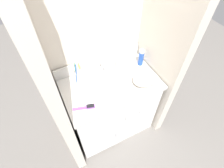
% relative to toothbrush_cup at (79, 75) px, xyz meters
% --- Properties ---
extents(ground_plane, '(6.00, 6.00, 0.00)m').
position_rel_toothbrush_cup_xyz_m(ground_plane, '(0.23, -0.18, -0.82)').
color(ground_plane, slate).
extents(wall_back, '(1.03, 0.08, 2.20)m').
position_rel_toothbrush_cup_xyz_m(wall_back, '(0.23, 0.14, 0.28)').
color(wall_back, beige).
rests_on(wall_back, ground_plane).
extents(wall_left, '(0.08, 0.60, 2.20)m').
position_rel_toothbrush_cup_xyz_m(wall_left, '(-0.25, -0.18, 0.28)').
color(wall_left, beige).
rests_on(wall_left, ground_plane).
extents(wall_right, '(0.08, 0.60, 2.20)m').
position_rel_toothbrush_cup_xyz_m(wall_right, '(0.70, -0.18, 0.28)').
color(wall_right, beige).
rests_on(wall_right, ground_plane).
extents(vanity, '(0.85, 0.54, 0.77)m').
position_rel_toothbrush_cup_xyz_m(vanity, '(0.22, -0.18, -0.42)').
color(vanity, white).
rests_on(vanity, ground_plane).
extents(backsplash, '(0.85, 0.02, 0.11)m').
position_rel_toothbrush_cup_xyz_m(backsplash, '(0.23, 0.08, 0.00)').
color(backsplash, silver).
rests_on(backsplash, vanity).
extents(sink_faucet, '(0.09, 0.09, 0.14)m').
position_rel_toothbrush_cup_xyz_m(sink_faucet, '(0.23, -0.01, -0.00)').
color(sink_faucet, silver).
rests_on(sink_faucet, vanity).
extents(toothbrush_cup, '(0.09, 0.09, 0.20)m').
position_rel_toothbrush_cup_xyz_m(toothbrush_cup, '(0.00, 0.00, 0.00)').
color(toothbrush_cup, silver).
rests_on(toothbrush_cup, vanity).
extents(soap_dispenser, '(0.06, 0.06, 0.15)m').
position_rel_toothbrush_cup_xyz_m(soap_dispenser, '(0.38, -0.03, 0.01)').
color(soap_dispenser, beige).
rests_on(soap_dispenser, vanity).
extents(shaving_cream_can, '(0.05, 0.05, 0.17)m').
position_rel_toothbrush_cup_xyz_m(shaving_cream_can, '(0.59, -0.08, 0.03)').
color(shaving_cream_can, '#234CB2').
rests_on(shaving_cream_can, vanity).
extents(hairbrush, '(0.17, 0.08, 0.03)m').
position_rel_toothbrush_cup_xyz_m(hairbrush, '(-0.05, -0.32, -0.04)').
color(hairbrush, purple).
rests_on(hairbrush, vanity).
extents(hand_towel, '(0.22, 0.18, 0.10)m').
position_rel_toothbrush_cup_xyz_m(hand_towel, '(0.50, -0.30, -0.01)').
color(hand_towel, beige).
rests_on(hand_towel, vanity).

